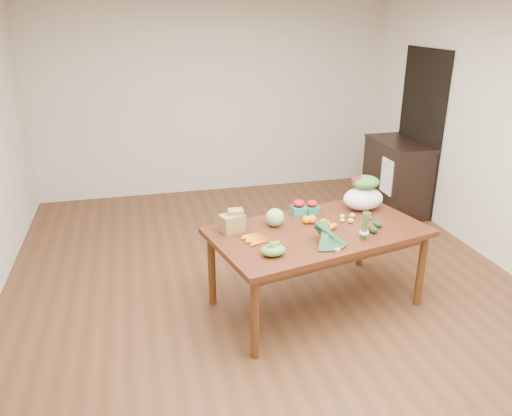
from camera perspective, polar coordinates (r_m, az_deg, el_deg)
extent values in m
plane|color=brown|center=(4.92, 1.25, -9.12)|extent=(6.00, 6.00, 0.00)
cube|color=beige|center=(7.27, -4.99, 12.27)|extent=(5.00, 0.02, 2.70)
cube|color=beige|center=(1.95, 26.57, -17.80)|extent=(5.00, 0.02, 2.70)
cube|color=beige|center=(5.58, 27.21, 7.17)|extent=(0.02, 6.00, 2.70)
cube|color=#552613|center=(4.53, 6.92, -6.77)|extent=(2.01, 1.40, 0.75)
cube|color=black|center=(6.89, 18.18, 8.23)|extent=(0.02, 1.00, 2.10)
cube|color=black|center=(6.91, 15.75, 3.54)|extent=(0.52, 1.02, 0.94)
cube|color=white|center=(6.59, 14.71, 3.51)|extent=(0.02, 0.28, 0.45)
sphere|color=#A6CF77|center=(4.37, 2.17, -1.08)|extent=(0.16, 0.16, 0.16)
sphere|color=orange|center=(4.46, 5.77, -1.33)|extent=(0.07, 0.07, 0.07)
sphere|color=orange|center=(4.46, 6.43, -1.30)|extent=(0.08, 0.08, 0.08)
sphere|color=orange|center=(4.40, 7.70, -1.71)|extent=(0.08, 0.08, 0.08)
ellipsoid|color=#529331|center=(3.87, 1.98, -4.84)|extent=(0.20, 0.15, 0.09)
ellipsoid|color=tan|center=(4.53, 9.85, -1.40)|extent=(0.05, 0.04, 0.04)
ellipsoid|color=tan|center=(4.53, 10.79, -1.44)|extent=(0.06, 0.05, 0.05)
ellipsoid|color=#DBBB7E|center=(4.65, 10.94, -0.84)|extent=(0.05, 0.05, 0.04)
ellipsoid|color=tan|center=(4.61, 9.84, -0.96)|extent=(0.05, 0.04, 0.04)
ellipsoid|color=#D6B57B|center=(4.64, 12.68, -1.02)|extent=(0.06, 0.05, 0.05)
ellipsoid|color=black|center=(4.36, 13.22, -2.41)|extent=(0.09, 0.11, 0.06)
ellipsoid|color=black|center=(4.49, 13.75, -1.78)|extent=(0.09, 0.11, 0.06)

